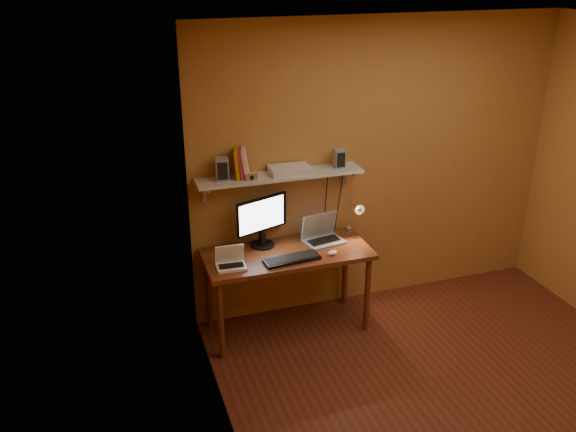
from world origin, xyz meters
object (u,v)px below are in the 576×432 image
object	(u,v)px
laptop	(322,234)
netbook	(230,261)
monitor	(262,219)
mouse	(333,253)
speaker_left	(222,169)
wall_shelf	(280,176)
shelf_camera	(252,177)
speaker_right	(339,158)
desk	(288,261)
desk_lamp	(355,214)
keyboard	(292,259)
router	(290,170)

from	to	relation	value
laptop	netbook	size ratio (longest dim) A/B	1.52
monitor	mouse	bearing A→B (deg)	-53.54
speaker_left	monitor	bearing A→B (deg)	4.50
wall_shelf	speaker_left	distance (m)	0.49
speaker_left	shelf_camera	bearing A→B (deg)	-12.47
monitor	mouse	size ratio (longest dim) A/B	5.23
laptop	mouse	world-z (taller)	laptop
speaker_left	speaker_right	xyz separation A→B (m)	(1.01, -0.00, -0.01)
desk	netbook	bearing A→B (deg)	-168.86
desk	desk_lamp	world-z (taller)	desk_lamp
speaker_left	desk	bearing A→B (deg)	-14.79
desk_lamp	wall_shelf	bearing A→B (deg)	174.12
wall_shelf	shelf_camera	world-z (taller)	shelf_camera
netbook	keyboard	xyz separation A→B (m)	(0.50, -0.06, -0.04)
netbook	keyboard	size ratio (longest dim) A/B	0.51
desk_lamp	speaker_left	world-z (taller)	speaker_left
desk	mouse	xyz separation A→B (m)	(0.34, -0.16, 0.10)
monitor	wall_shelf	bearing A→B (deg)	-15.44
wall_shelf	router	distance (m)	0.09
wall_shelf	shelf_camera	xyz separation A→B (m)	(-0.26, -0.07, 0.04)
laptop	desk_lamp	bearing A→B (deg)	-7.14
netbook	speaker_left	distance (m)	0.73
desk	shelf_camera	bearing A→B (deg)	155.31
netbook	mouse	bearing A→B (deg)	-1.22
wall_shelf	speaker_right	bearing A→B (deg)	0.48
desk_lamp	laptop	bearing A→B (deg)	-177.51
speaker_right	router	distance (m)	0.44
speaker_right	desk_lamp	bearing A→B (deg)	-26.48
wall_shelf	netbook	bearing A→B (deg)	-150.02
shelf_camera	netbook	bearing A→B (deg)	-138.90
mouse	desk_lamp	size ratio (longest dim) A/B	0.24
speaker_right	shelf_camera	bearing A→B (deg)	-172.76
laptop	desk_lamp	world-z (taller)	desk_lamp
speaker_right	shelf_camera	size ratio (longest dim) A/B	1.71
speaker_right	laptop	bearing A→B (deg)	-152.43
speaker_right	mouse	bearing A→B (deg)	-115.67
netbook	router	xyz separation A→B (m)	(0.59, 0.29, 0.60)
monitor	mouse	xyz separation A→B (m)	(0.50, -0.34, -0.23)
laptop	shelf_camera	size ratio (longest dim) A/B	3.89
keyboard	mouse	bearing A→B (deg)	-6.06
desk	desk_lamp	bearing A→B (deg)	10.81
desk	desk_lamp	xyz separation A→B (m)	(0.66, 0.13, 0.29)
monitor	mouse	world-z (taller)	monitor
mouse	router	world-z (taller)	router
laptop	mouse	size ratio (longest dim) A/B	4.06
mouse	laptop	bearing A→B (deg)	72.97
mouse	desk_lamp	bearing A→B (deg)	26.62
monitor	keyboard	bearing A→B (deg)	-85.38
laptop	shelf_camera	xyz separation A→B (m)	(-0.61, 0.01, 0.59)
desk	monitor	distance (m)	0.41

